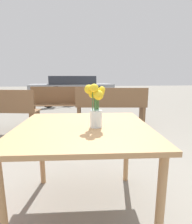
{
  "coord_description": "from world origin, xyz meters",
  "views": [
    {
      "loc": [
        -0.07,
        -1.24,
        1.07
      ],
      "look_at": [
        0.09,
        -0.03,
        0.83
      ],
      "focal_mm": 28.0,
      "sensor_mm": 36.0,
      "label": 1
    }
  ],
  "objects_px": {
    "flower_vase": "(96,106)",
    "parked_car": "(72,87)",
    "table_front": "(84,137)",
    "bicycle": "(61,97)",
    "bench_middle": "(65,103)",
    "bench_far": "(111,105)"
  },
  "relations": [
    {
      "from": "table_front",
      "to": "bicycle",
      "type": "distance_m",
      "value": 5.34
    },
    {
      "from": "flower_vase",
      "to": "bench_middle",
      "type": "height_order",
      "value": "flower_vase"
    },
    {
      "from": "table_front",
      "to": "bench_middle",
      "type": "bearing_deg",
      "value": 95.5
    },
    {
      "from": "table_front",
      "to": "bench_middle",
      "type": "xyz_separation_m",
      "value": [
        -0.28,
        2.91,
        -0.17
      ]
    },
    {
      "from": "flower_vase",
      "to": "parked_car",
      "type": "height_order",
      "value": "parked_car"
    },
    {
      "from": "table_front",
      "to": "bench_middle",
      "type": "distance_m",
      "value": 2.93
    },
    {
      "from": "table_front",
      "to": "bicycle",
      "type": "bearing_deg",
      "value": 95.76
    },
    {
      "from": "bench_middle",
      "to": "parked_car",
      "type": "relative_size",
      "value": 0.37
    },
    {
      "from": "table_front",
      "to": "bicycle",
      "type": "height_order",
      "value": "bicycle"
    },
    {
      "from": "bench_far",
      "to": "flower_vase",
      "type": "bearing_deg",
      "value": -104.79
    },
    {
      "from": "bench_far",
      "to": "parked_car",
      "type": "height_order",
      "value": "parked_car"
    },
    {
      "from": "bicycle",
      "to": "parked_car",
      "type": "xyz_separation_m",
      "value": [
        0.38,
        3.05,
        0.21
      ]
    },
    {
      "from": "bench_middle",
      "to": "parked_car",
      "type": "bearing_deg",
      "value": 88.71
    },
    {
      "from": "table_front",
      "to": "bicycle",
      "type": "xyz_separation_m",
      "value": [
        -0.54,
        5.31,
        -0.29
      ]
    },
    {
      "from": "bench_far",
      "to": "bicycle",
      "type": "xyz_separation_m",
      "value": [
        -1.28,
        2.84,
        -0.12
      ]
    },
    {
      "from": "bench_far",
      "to": "parked_car",
      "type": "bearing_deg",
      "value": 98.75
    },
    {
      "from": "bicycle",
      "to": "flower_vase",
      "type": "bearing_deg",
      "value": -83.32
    },
    {
      "from": "flower_vase",
      "to": "bench_far",
      "type": "height_order",
      "value": "flower_vase"
    },
    {
      "from": "bench_middle",
      "to": "parked_car",
      "type": "height_order",
      "value": "parked_car"
    },
    {
      "from": "flower_vase",
      "to": "bench_middle",
      "type": "distance_m",
      "value": 2.99
    },
    {
      "from": "parked_car",
      "to": "bench_far",
      "type": "bearing_deg",
      "value": -81.25
    },
    {
      "from": "bicycle",
      "to": "parked_car",
      "type": "relative_size",
      "value": 0.32
    }
  ]
}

